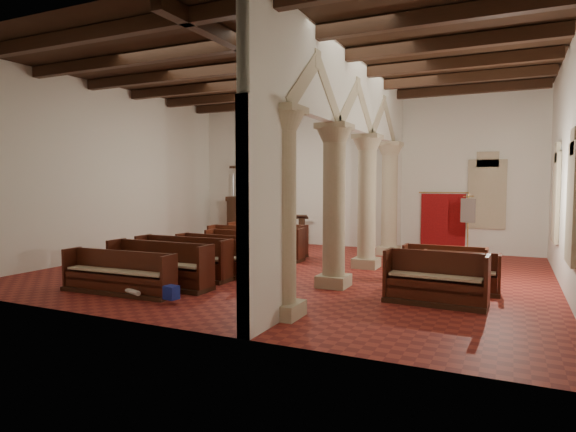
% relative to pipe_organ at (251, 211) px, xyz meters
% --- Properties ---
extents(floor, '(14.00, 14.00, 0.00)m').
position_rel_pipe_organ_xyz_m(floor, '(4.50, -5.50, -1.37)').
color(floor, maroon).
rests_on(floor, ground).
extents(ceiling, '(14.00, 14.00, 0.00)m').
position_rel_pipe_organ_xyz_m(ceiling, '(4.50, -5.50, 4.63)').
color(ceiling, black).
rests_on(ceiling, wall_back).
extents(wall_back, '(14.00, 0.02, 6.00)m').
position_rel_pipe_organ_xyz_m(wall_back, '(4.50, 0.50, 1.63)').
color(wall_back, silver).
rests_on(wall_back, floor).
extents(wall_front, '(14.00, 0.02, 6.00)m').
position_rel_pipe_organ_xyz_m(wall_front, '(4.50, -11.50, 1.63)').
color(wall_front, silver).
rests_on(wall_front, floor).
extents(wall_left, '(0.02, 12.00, 6.00)m').
position_rel_pipe_organ_xyz_m(wall_left, '(-2.50, -5.50, 1.63)').
color(wall_left, silver).
rests_on(wall_left, floor).
extents(wall_right, '(0.02, 12.00, 6.00)m').
position_rel_pipe_organ_xyz_m(wall_right, '(11.50, -5.50, 1.63)').
color(wall_right, silver).
rests_on(wall_right, floor).
extents(ceiling_beams, '(13.80, 11.80, 0.30)m').
position_rel_pipe_organ_xyz_m(ceiling_beams, '(4.50, -5.50, 4.45)').
color(ceiling_beams, '#321A0F').
rests_on(ceiling_beams, wall_back).
extents(arcade, '(0.90, 11.90, 6.00)m').
position_rel_pipe_organ_xyz_m(arcade, '(6.30, -5.50, 2.19)').
color(arcade, tan).
rests_on(arcade, floor).
extents(window_right_a, '(0.03, 1.00, 2.20)m').
position_rel_pipe_organ_xyz_m(window_right_a, '(11.48, -7.00, 0.83)').
color(window_right_a, '#347556').
rests_on(window_right_a, wall_right).
extents(window_right_b, '(0.03, 1.00, 2.20)m').
position_rel_pipe_organ_xyz_m(window_right_b, '(11.48, -3.00, 0.83)').
color(window_right_b, '#347556').
rests_on(window_right_b, wall_right).
extents(window_back, '(1.00, 0.03, 2.20)m').
position_rel_pipe_organ_xyz_m(window_back, '(9.50, 0.48, 0.83)').
color(window_back, '#347556').
rests_on(window_back, wall_back).
extents(pipe_organ, '(2.10, 0.85, 4.40)m').
position_rel_pipe_organ_xyz_m(pipe_organ, '(0.00, 0.00, 0.00)').
color(pipe_organ, '#321A0F').
rests_on(pipe_organ, floor).
extents(lectern, '(0.60, 0.63, 1.30)m').
position_rel_pipe_organ_xyz_m(lectern, '(2.41, -0.01, -0.83)').
color(lectern, '#362011').
rests_on(lectern, floor).
extents(dossal_curtain, '(1.80, 0.07, 2.17)m').
position_rel_pipe_organ_xyz_m(dossal_curtain, '(8.00, 0.42, -0.21)').
color(dossal_curtain, '#A01111').
rests_on(dossal_curtain, floor).
extents(processional_banner, '(0.48, 0.62, 2.26)m').
position_rel_pipe_organ_xyz_m(processional_banner, '(9.03, -1.47, -0.59)').
color(processional_banner, '#321A0F').
rests_on(processional_banner, floor).
extents(hymnal_box_a, '(0.33, 0.28, 0.29)m').
position_rel_pipe_organ_xyz_m(hymnal_box_a, '(3.69, -10.10, -1.12)').
color(hymnal_box_a, '#16319C').
rests_on(hymnal_box_a, floor).
extents(hymnal_box_b, '(0.43, 0.38, 0.36)m').
position_rel_pipe_organ_xyz_m(hymnal_box_b, '(2.81, -8.80, -1.09)').
color(hymnal_box_b, navy).
rests_on(hymnal_box_b, floor).
extents(hymnal_box_c, '(0.31, 0.27, 0.28)m').
position_rel_pipe_organ_xyz_m(hymnal_box_c, '(3.80, -5.88, -1.13)').
color(hymnal_box_c, navy).
rests_on(hymnal_box_c, floor).
extents(tube_heater_a, '(1.11, 0.49, 0.11)m').
position_rel_pipe_organ_xyz_m(tube_heater_a, '(2.32, -10.00, -1.21)').
color(tube_heater_a, white).
rests_on(tube_heater_a, floor).
extents(tube_heater_b, '(0.97, 0.36, 0.10)m').
position_rel_pipe_organ_xyz_m(tube_heater_b, '(1.42, -9.27, -1.21)').
color(tube_heater_b, silver).
rests_on(tube_heater_b, floor).
extents(nave_pew_0, '(3.02, 0.77, 1.00)m').
position_rel_pipe_organ_xyz_m(nave_pew_0, '(1.91, -9.84, -1.04)').
color(nave_pew_0, '#321A0F').
rests_on(nave_pew_0, floor).
extents(nave_pew_1, '(2.92, 0.77, 1.13)m').
position_rel_pipe_organ_xyz_m(nave_pew_1, '(2.33, -8.88, -1.00)').
color(nave_pew_1, '#321A0F').
rests_on(nave_pew_1, floor).
extents(nave_pew_2, '(2.84, 0.79, 1.13)m').
position_rel_pipe_organ_xyz_m(nave_pew_2, '(2.21, -7.74, -1.00)').
color(nave_pew_2, '#321A0F').
rests_on(nave_pew_2, floor).
extents(nave_pew_3, '(3.21, 0.71, 1.02)m').
position_rel_pipe_organ_xyz_m(nave_pew_3, '(2.32, -7.04, -1.03)').
color(nave_pew_3, '#321A0F').
rests_on(nave_pew_3, floor).
extents(nave_pew_4, '(2.81, 0.83, 1.03)m').
position_rel_pipe_organ_xyz_m(nave_pew_4, '(2.27, -6.16, -1.03)').
color(nave_pew_4, '#321A0F').
rests_on(nave_pew_4, floor).
extents(nave_pew_5, '(2.83, 0.89, 1.05)m').
position_rel_pipe_organ_xyz_m(nave_pew_5, '(2.52, -4.96, -1.02)').
color(nave_pew_5, '#321A0F').
rests_on(nave_pew_5, floor).
extents(nave_pew_6, '(3.48, 0.89, 1.11)m').
position_rel_pipe_organ_xyz_m(nave_pew_6, '(2.35, -3.95, -1.01)').
color(nave_pew_6, '#321A0F').
rests_on(nave_pew_6, floor).
extents(nave_pew_7, '(3.07, 0.93, 1.15)m').
position_rel_pipe_organ_xyz_m(nave_pew_7, '(2.34, -3.05, -0.99)').
color(nave_pew_7, '#321A0F').
rests_on(nave_pew_7, floor).
extents(aisle_pew_0, '(2.18, 0.85, 1.13)m').
position_rel_pipe_organ_xyz_m(aisle_pew_0, '(8.87, -7.72, -0.99)').
color(aisle_pew_0, '#321A0F').
rests_on(aisle_pew_0, floor).
extents(aisle_pew_1, '(1.78, 0.66, 0.96)m').
position_rel_pipe_organ_xyz_m(aisle_pew_1, '(9.26, -6.31, -1.05)').
color(aisle_pew_1, '#321A0F').
rests_on(aisle_pew_1, floor).
extents(aisle_pew_2, '(2.07, 0.68, 1.00)m').
position_rel_pipe_organ_xyz_m(aisle_pew_2, '(8.80, -5.60, -1.04)').
color(aisle_pew_2, '#321A0F').
rests_on(aisle_pew_2, floor).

